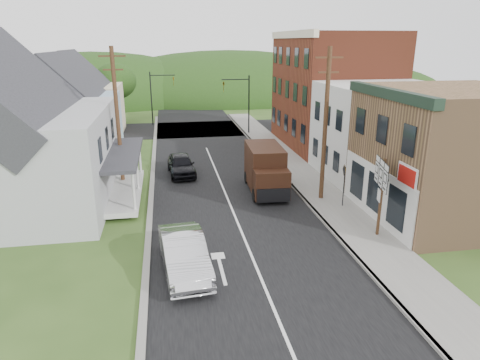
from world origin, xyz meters
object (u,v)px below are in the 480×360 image
route_sign_cluster (381,186)px  warning_sign (344,179)px  dark_sedan (181,165)px  silver_sedan (184,254)px  delivery_van (266,170)px

route_sign_cluster → warning_sign: route_sign_cluster is taller
dark_sedan → warning_sign: 12.14m
route_sign_cluster → warning_sign: (-0.12, 3.96, -0.91)m
silver_sedan → dark_sedan: size_ratio=1.12×
silver_sedan → route_sign_cluster: size_ratio=1.28×
warning_sign → dark_sedan: bearing=147.6°
silver_sedan → warning_sign: 11.02m
silver_sedan → warning_sign: warning_sign is taller
delivery_van → silver_sedan: bearing=-118.5°
silver_sedan → dark_sedan: (0.47, 13.87, -0.07)m
delivery_van → route_sign_cluster: route_sign_cluster is taller
dark_sedan → route_sign_cluster: 15.25m
delivery_van → route_sign_cluster: 8.56m
silver_sedan → warning_sign: size_ratio=1.98×
dark_sedan → route_sign_cluster: size_ratio=1.14×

